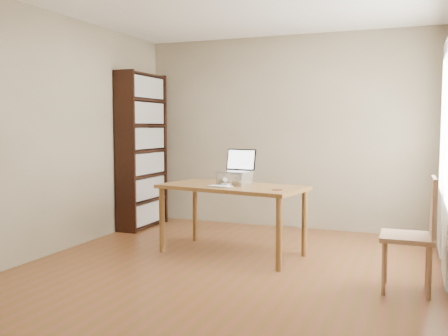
{
  "coord_description": "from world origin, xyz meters",
  "views": [
    {
      "loc": [
        1.65,
        -4.39,
        1.38
      ],
      "look_at": [
        -0.26,
        0.57,
        0.94
      ],
      "focal_mm": 40.0,
      "sensor_mm": 36.0,
      "label": 1
    }
  ],
  "objects_px": {
    "bookshelf": "(142,151)",
    "laptop": "(237,166)",
    "desk": "(232,193)",
    "keyboard": "(220,187)",
    "chair": "(417,230)",
    "cat": "(235,178)"
  },
  "relations": [
    {
      "from": "bookshelf",
      "to": "laptop",
      "type": "height_order",
      "value": "bookshelf"
    },
    {
      "from": "desk",
      "to": "keyboard",
      "type": "xyz_separation_m",
      "value": [
        -0.05,
        -0.22,
        0.1
      ]
    },
    {
      "from": "keyboard",
      "to": "chair",
      "type": "distance_m",
      "value": 1.96
    },
    {
      "from": "keyboard",
      "to": "chair",
      "type": "bearing_deg",
      "value": -0.66
    },
    {
      "from": "desk",
      "to": "chair",
      "type": "xyz_separation_m",
      "value": [
        1.86,
        -0.62,
        -0.14
      ]
    },
    {
      "from": "desk",
      "to": "laptop",
      "type": "height_order",
      "value": "laptop"
    },
    {
      "from": "desk",
      "to": "laptop",
      "type": "relative_size",
      "value": 4.17
    },
    {
      "from": "bookshelf",
      "to": "cat",
      "type": "xyz_separation_m",
      "value": [
        1.66,
        -0.85,
        -0.23
      ]
    },
    {
      "from": "chair",
      "to": "keyboard",
      "type": "bearing_deg",
      "value": 167.3
    },
    {
      "from": "desk",
      "to": "chair",
      "type": "relative_size",
      "value": 1.69
    },
    {
      "from": "bookshelf",
      "to": "keyboard",
      "type": "xyz_separation_m",
      "value": [
        1.61,
        -1.18,
        -0.29
      ]
    },
    {
      "from": "desk",
      "to": "cat",
      "type": "xyz_separation_m",
      "value": [
        -0.0,
        0.11,
        0.15
      ]
    },
    {
      "from": "bookshelf",
      "to": "keyboard",
      "type": "distance_m",
      "value": 2.01
    },
    {
      "from": "desk",
      "to": "cat",
      "type": "bearing_deg",
      "value": 101.33
    },
    {
      "from": "bookshelf",
      "to": "keyboard",
      "type": "bearing_deg",
      "value": -36.15
    },
    {
      "from": "laptop",
      "to": "keyboard",
      "type": "height_order",
      "value": "laptop"
    },
    {
      "from": "laptop",
      "to": "desk",
      "type": "bearing_deg",
      "value": -79.95
    },
    {
      "from": "desk",
      "to": "cat",
      "type": "relative_size",
      "value": 3.39
    },
    {
      "from": "bookshelf",
      "to": "cat",
      "type": "distance_m",
      "value": 1.87
    },
    {
      "from": "laptop",
      "to": "chair",
      "type": "bearing_deg",
      "value": -12.19
    },
    {
      "from": "laptop",
      "to": "keyboard",
      "type": "xyz_separation_m",
      "value": [
        -0.05,
        -0.36,
        -0.19
      ]
    },
    {
      "from": "desk",
      "to": "laptop",
      "type": "distance_m",
      "value": 0.32
    }
  ]
}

